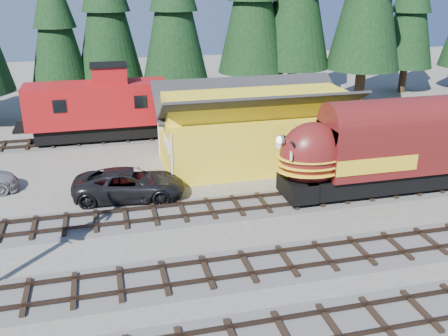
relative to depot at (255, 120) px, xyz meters
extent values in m
plane|color=#6B665B|center=(0.00, -10.50, -2.96)|extent=(120.00, 120.00, 0.00)
cube|color=#4C4947|center=(10.00, -6.50, -2.92)|extent=(68.00, 3.20, 0.08)
cube|color=#38281E|center=(10.00, -5.78, -2.71)|extent=(68.00, 0.08, 0.16)
cube|color=#4C4947|center=(-10.00, 7.50, -2.92)|extent=(32.00, 3.20, 0.08)
cube|color=#38281E|center=(-10.00, 6.78, -2.71)|extent=(32.00, 0.08, 0.16)
cube|color=#38281E|center=(-10.00, 8.22, -2.71)|extent=(32.00, 0.08, 0.16)
cube|color=yellow|center=(0.00, 0.00, -1.26)|extent=(12.00, 6.00, 3.40)
cube|color=yellow|center=(0.00, 0.00, 1.16)|extent=(11.88, 3.30, 1.44)
cube|color=white|center=(-6.04, -1.00, -0.76)|extent=(0.06, 2.40, 0.60)
cone|color=black|center=(-13.00, 16.60, 5.34)|extent=(5.06, 5.06, 11.54)
cone|color=black|center=(-8.57, 17.17, 6.68)|extent=(5.89, 5.89, 13.41)
cone|color=black|center=(-2.80, 15.51, 6.75)|extent=(5.93, 5.93, 13.50)
cone|color=black|center=(22.24, 17.35, 6.08)|extent=(5.52, 5.52, 12.57)
cube|color=black|center=(7.46, -6.50, -2.10)|extent=(13.70, 2.45, 1.06)
cube|color=maroon|center=(8.23, -6.50, -0.13)|extent=(12.50, 2.88, 2.88)
ellipsoid|color=maroon|center=(1.21, -6.50, -0.23)|extent=(3.65, 2.83, 3.56)
sphere|color=white|center=(-0.69, -6.50, 0.73)|extent=(0.42, 0.42, 0.42)
cube|color=black|center=(-9.99, 7.50, -2.12)|extent=(9.29, 2.40, 1.03)
cube|color=#A71114|center=(-9.99, 7.50, -0.05)|extent=(10.33, 2.99, 3.10)
cube|color=#A71114|center=(-8.95, 7.50, 2.12)|extent=(2.48, 2.27, 1.24)
imported|color=black|center=(-8.55, -3.83, -2.10)|extent=(6.53, 3.68, 1.72)
camera|label=1|loc=(-9.70, -30.17, 8.78)|focal=40.00mm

